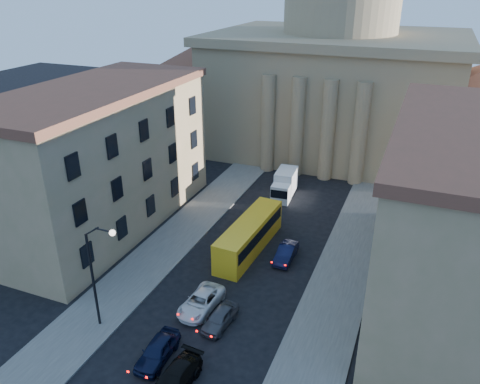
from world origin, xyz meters
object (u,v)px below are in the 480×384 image
at_px(car_left_near, 158,350).
at_px(box_truck, 284,185).
at_px(city_bus, 249,234).
at_px(street_lamp, 97,268).

bearing_deg(car_left_near, box_truck, 87.61).
relative_size(car_left_near, city_bus, 0.39).
distance_m(street_lamp, car_left_near, 7.21).
height_order(car_left_near, box_truck, box_truck).
xyz_separation_m(city_bus, box_truck, (-0.50, 13.13, -0.24)).
distance_m(car_left_near, box_truck, 28.99).
bearing_deg(box_truck, city_bus, -91.72).
height_order(street_lamp, city_bus, street_lamp).
xyz_separation_m(street_lamp, box_truck, (5.67, 27.62, -3.86)).
bearing_deg(city_bus, car_left_near, -89.57).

